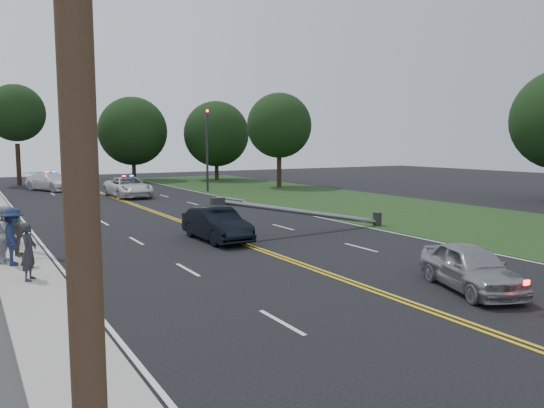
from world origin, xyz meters
TOP-DOWN VIEW (x-y plane):
  - ground at (0.00, 0.00)m, footprint 120.00×120.00m
  - sidewalk at (-8.40, 10.00)m, footprint 1.80×70.00m
  - grass_verge at (13.50, 10.00)m, footprint 12.00×80.00m
  - centerline_yellow at (0.00, 10.00)m, footprint 0.36×80.00m
  - traffic_signal at (8.30, 30.00)m, footprint 0.28×0.41m
  - fallen_streetlight at (4.19, 8.00)m, footprint 9.36×0.44m
  - utility_pole_near at (-9.20, -8.00)m, footprint 1.60×0.28m
  - tree_6 at (-5.16, 45.41)m, footprint 5.55×5.55m
  - tree_7 at (6.58, 46.51)m, footprint 7.54×7.54m
  - tree_8 at (14.87, 42.54)m, footprint 7.30×7.30m
  - tree_9 at (15.90, 30.59)m, footprint 6.08×6.08m
  - crashed_sedan at (-0.65, 8.38)m, footprint 1.60×4.37m
  - waiting_sedan at (2.43, -2.37)m, footprint 2.83×4.23m
  - emergency_a at (1.06, 28.67)m, footprint 2.79×5.71m
  - emergency_b at (-3.29, 37.61)m, footprint 4.41×5.95m
  - bystander_a at (-8.42, 4.73)m, footprint 0.64×0.75m
  - bystander_b at (-8.79, 7.82)m, footprint 1.06×1.17m
  - bystander_c at (-8.64, 7.14)m, footprint 0.85×1.33m
  - bystander_d at (-8.39, 8.60)m, footprint 0.61×1.06m

SIDE VIEW (x-z plane):
  - ground at x=0.00m, z-range 0.00..0.00m
  - grass_verge at x=13.50m, z-range 0.00..0.01m
  - centerline_yellow at x=0.00m, z-range 0.01..0.01m
  - sidewalk at x=-8.40m, z-range 0.00..0.12m
  - waiting_sedan at x=2.43m, z-range 0.00..1.34m
  - crashed_sedan at x=-0.65m, z-range 0.00..1.43m
  - emergency_a at x=1.06m, z-range 0.00..1.56m
  - emergency_b at x=-3.29m, z-range 0.00..1.60m
  - fallen_streetlight at x=4.19m, z-range -0.04..1.88m
  - bystander_d at x=-8.39m, z-range 0.12..1.82m
  - bystander_a at x=-8.42m, z-range 0.12..1.87m
  - bystander_c at x=-8.64m, z-range 0.12..2.07m
  - bystander_b at x=-8.79m, z-range 0.12..2.08m
  - traffic_signal at x=8.30m, z-range 0.68..7.73m
  - utility_pole_near at x=-9.20m, z-range 0.08..10.08m
  - tree_8 at x=14.87m, z-range 0.75..9.57m
  - tree_7 at x=6.58m, z-range 0.84..10.07m
  - tree_9 at x=15.90m, z-range 1.37..10.20m
  - tree_6 at x=-5.16m, z-range 2.13..11.98m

